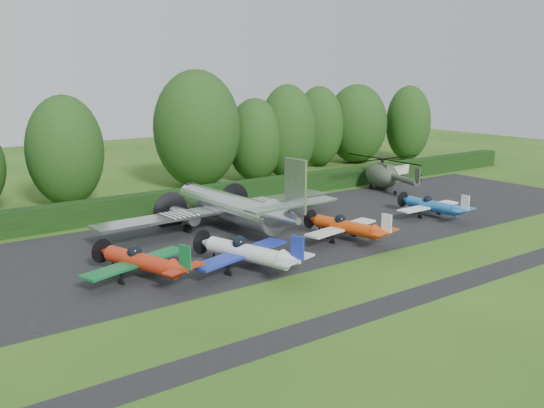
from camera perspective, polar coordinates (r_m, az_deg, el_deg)
ground at (r=40.09m, az=7.76°, el=-5.84°), size 160.00×160.00×0.00m
apron at (r=47.47m, az=-0.61°, el=-2.82°), size 70.00×18.00×0.01m
taxiway_verge at (r=36.27m, az=14.38°, el=-8.13°), size 70.00×2.00×0.00m
hedgerow at (r=56.52m, az=-7.09°, el=-0.42°), size 90.00×1.60×2.00m
transport_plane at (r=48.05m, az=-3.91°, el=-0.29°), size 21.55×16.52×6.91m
light_plane_red at (r=37.72m, az=-12.15°, el=-5.28°), size 7.50×7.89×2.88m
light_plane_white at (r=38.45m, az=-2.33°, el=-4.55°), size 7.92×8.33×3.04m
light_plane_orange at (r=45.45m, az=7.03°, el=-2.13°), size 7.09×7.46×2.73m
light_plane_blue at (r=54.18m, az=14.87°, el=-0.15°), size 6.70×7.05×2.58m
helicopter at (r=65.51m, az=10.36°, el=2.89°), size 10.64×12.45×3.43m
sign_board at (r=70.60m, az=11.85°, el=3.06°), size 3.41×0.13×1.92m
tree_0 at (r=59.81m, az=-18.89°, el=4.75°), size 7.11×7.11×10.38m
tree_1 at (r=88.23m, az=12.70°, el=7.44°), size 6.26×6.26×10.49m
tree_2 at (r=80.79m, az=4.44°, el=7.28°), size 6.52×6.52×10.54m
tree_4 at (r=66.02m, az=-7.08°, el=7.00°), size 9.37×9.37×12.67m
tree_7 at (r=70.83m, az=1.45°, el=6.77°), size 6.65×6.65×10.99m
tree_8 at (r=84.15m, az=7.97°, el=7.47°), size 8.23×8.23×10.72m
tree_10 at (r=69.41m, az=-1.60°, el=6.03°), size 6.46×6.46×9.50m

